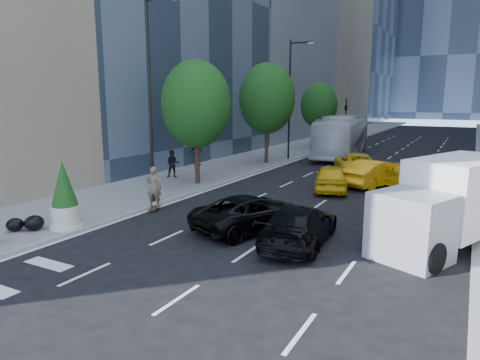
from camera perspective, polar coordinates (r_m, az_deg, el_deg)
The scene contains 21 objects.
ground at distance 15.58m, azimuth -2.37°, elevation -9.09°, with size 160.00×160.00×0.00m, color black.
sidewalk_left at distance 45.96m, azimuth 7.35°, elevation 4.16°, with size 6.00×120.00×0.15m, color slate.
lamp_near at distance 21.62m, azimuth -11.63°, elevation 11.93°, with size 2.13×0.22×10.00m.
lamp_far at distance 37.24m, azimuth 6.89°, elevation 11.49°, with size 2.13×0.22×10.00m.
tree_near at distance 26.13m, azimuth -5.88°, elevation 10.01°, with size 4.20×4.20×7.46m.
tree_mid at distance 34.84m, azimuth 3.63°, elevation 10.79°, with size 4.50×4.50×7.99m.
tree_far at distance 46.94m, azimuth 10.47°, elevation 9.78°, with size 3.90×3.90×6.92m.
traffic_signal at distance 54.38m, azimuth 13.96°, elevation 9.34°, with size 2.48×0.53×5.20m.
skateboarder at distance 20.83m, azimuth -11.38°, elevation -1.33°, with size 0.73×0.48×2.01m, color brown.
black_sedan_lincoln at distance 17.56m, azimuth 1.53°, elevation -4.34°, with size 2.37×5.14×1.43m, color black.
black_sedan_mercedes at distance 15.94m, azimuth 7.92°, elevation -5.96°, with size 2.05×5.03×1.46m, color black.
taxi_a at distance 25.46m, azimuth 12.06°, elevation 0.31°, with size 1.83×4.55×1.55m, color gold.
taxi_b at distance 27.39m, azimuth 17.60°, elevation 0.86°, with size 1.73×4.96×1.64m, color orange.
taxi_c at distance 31.11m, azimuth 15.22°, elevation 2.08°, with size 2.64×5.72×1.59m, color gold.
taxi_d at distance 28.62m, azimuth 21.50°, elevation 0.79°, with size 1.98×4.88×1.42m, color #D8A40B.
city_bus at distance 41.22m, azimuth 13.48°, elevation 5.74°, with size 3.17×13.56×3.78m, color silver.
box_truck at distance 17.23m, azimuth 26.06°, elevation -2.70°, with size 4.76×6.99×3.16m.
pedestrian_a at distance 28.63m, azimuth -8.94°, elevation 2.14°, with size 0.89×0.69×1.82m, color black.
pedestrian_b at distance 33.47m, azimuth -5.74°, elevation 3.61°, with size 1.17×0.49×2.00m, color black.
planter_shrub at distance 18.52m, azimuth -22.37°, elevation -2.00°, with size 1.15×1.15×2.75m.
garbage_bags at distance 18.99m, azimuth -26.59°, elevation -5.21°, with size 1.22×1.18×0.60m.
Camera 1 is at (7.59, -12.54, 5.29)m, focal length 32.00 mm.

